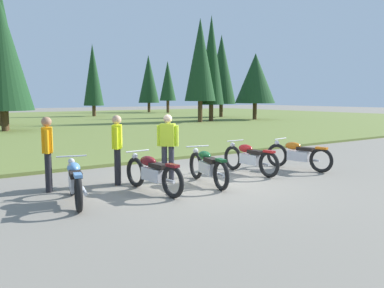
{
  "coord_description": "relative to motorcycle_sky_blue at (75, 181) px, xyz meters",
  "views": [
    {
      "loc": [
        -5.86,
        -7.78,
        2.11
      ],
      "look_at": [
        0.0,
        0.6,
        0.9
      ],
      "focal_mm": 37.61,
      "sensor_mm": 36.0,
      "label": 1
    }
  ],
  "objects": [
    {
      "name": "ground_plane",
      "position": [
        3.28,
        0.03,
        -0.44
      ],
      "size": [
        140.0,
        140.0,
        0.0
      ],
      "primitive_type": "plane",
      "color": "gray"
    },
    {
      "name": "grass_moorland",
      "position": [
        3.28,
        25.46,
        -0.39
      ],
      "size": [
        80.0,
        44.0,
        0.1
      ],
      "primitive_type": "cube",
      "color": "olive",
      "rests_on": "ground"
    },
    {
      "name": "forest_treeline",
      "position": [
        5.84,
        25.84,
        4.04
      ],
      "size": [
        41.08,
        30.46,
        8.88
      ],
      "color": "#47331E",
      "rests_on": "ground"
    },
    {
      "name": "motorcycle_sky_blue",
      "position": [
        0.0,
        0.0,
        0.0
      ],
      "size": [
        0.75,
        2.06,
        0.88
      ],
      "color": "black",
      "rests_on": "ground"
    },
    {
      "name": "motorcycle_maroon",
      "position": [
        1.71,
        -0.09,
        0.0
      ],
      "size": [
        0.62,
        2.1,
        0.88
      ],
      "color": "black",
      "rests_on": "ground"
    },
    {
      "name": "motorcycle_british_green",
      "position": [
        3.2,
        -0.14,
        0.0
      ],
      "size": [
        0.69,
        2.08,
        0.88
      ],
      "color": "black",
      "rests_on": "ground"
    },
    {
      "name": "motorcycle_red",
      "position": [
        4.98,
        0.29,
        0.0
      ],
      "size": [
        0.62,
        2.1,
        0.88
      ],
      "color": "black",
      "rests_on": "ground"
    },
    {
      "name": "motorcycle_orange",
      "position": [
        6.54,
        -0.07,
        0.0
      ],
      "size": [
        0.73,
        2.07,
        0.88
      ],
      "color": "black",
      "rests_on": "ground"
    },
    {
      "name": "rider_with_back_turned",
      "position": [
        2.63,
        0.76,
        0.51
      ],
      "size": [
        0.42,
        0.41,
        1.67
      ],
      "color": "#2D2D38",
      "rests_on": "ground"
    },
    {
      "name": "rider_checking_bike",
      "position": [
        1.42,
        1.1,
        0.51
      ],
      "size": [
        0.37,
        0.49,
        1.67
      ],
      "color": "black",
      "rests_on": "ground"
    },
    {
      "name": "rider_in_hivis_vest",
      "position": [
        -0.15,
        1.3,
        0.51
      ],
      "size": [
        0.32,
        0.53,
        1.67
      ],
      "color": "black",
      "rests_on": "ground"
    }
  ]
}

